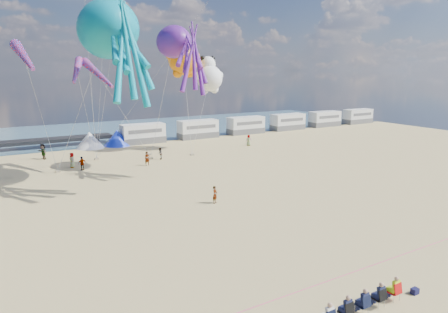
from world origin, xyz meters
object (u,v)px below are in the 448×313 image
Objects in this scene: windsock_right at (77,71)px; tent_blue at (117,138)px; motorhome_2 at (246,125)px; spectator_row at (362,301)px; beachgoer_0 at (249,140)px; sandbag_b at (151,158)px; beachgoer_3 at (82,163)px; motorhome_4 at (325,119)px; motorhome_5 at (358,116)px; sandbag_d at (149,154)px; motorhome_0 at (143,134)px; standing_person at (215,195)px; beachgoer_6 at (72,160)px; beachgoer_1 at (160,154)px; windsock_mid at (98,74)px; sandbag_a at (58,171)px; tent_white at (90,140)px; sandbag_e at (96,159)px; kite_panda at (210,78)px; sandbag_c at (192,155)px; motorhome_1 at (198,129)px; beachgoer_4 at (43,152)px; kite_octopus_teal at (108,29)px; motorhome_3 at (288,122)px; kite_teddy_orange at (183,59)px; windsock_left at (24,56)px; cooler_navy at (415,291)px; beachgoer_5 at (147,159)px.

tent_blue is at bearing 80.13° from windsock_right.
spectator_row is (-24.97, -47.89, -0.85)m from motorhome_2.
sandbag_b is at bearing 47.01° from beachgoer_0.
motorhome_4 is at bearing -179.24° from beachgoer_3.
sandbag_d is at bearing -169.63° from motorhome_5.
motorhome_0 is 48.27m from spectator_row.
spectator_row is at bearing -131.40° from standing_person.
standing_person is at bearing 92.19° from beachgoer_0.
beachgoer_6 is (-25.30, -1.14, 0.04)m from beachgoer_0.
beachgoer_1 is 0.24× the size of windsock_mid.
sandbag_a is at bearing -62.91° from beachgoer_1.
tent_white is 8.50m from sandbag_e.
standing_person is 0.24× the size of kite_panda.
standing_person is at bearing -110.02° from sandbag_c.
motorhome_1 is 1.65× the size of tent_blue.
beachgoer_4 is at bearing 76.35° from standing_person.
tent_white is 16.84m from windsock_mid.
kite_octopus_teal is at bearing -165.88° from kite_panda.
motorhome_1 is 4.38× the size of beachgoer_1.
motorhome_2 is at bearing -79.15° from beachgoer_0.
motorhome_0 is 28.50m from motorhome_3.
kite_panda is at bearing 9.07° from sandbag_a.
sandbag_d is 0.07× the size of kite_teddy_orange.
motorhome_3 is at bearing 0.00° from motorhome_0.
motorhome_0 is 13.20× the size of sandbag_b.
motorhome_5 is 1.65× the size of tent_white.
cooler_navy is at bearing -72.53° from windsock_left.
motorhome_5 is 71.78m from spectator_row.
standing_person is at bearing -92.88° from beachgoer_5.
sandbag_a is at bearing -166.59° from kite_teddy_orange.
cooler_navy is (1.66, -48.10, -1.05)m from tent_blue.
motorhome_0 is 1.00× the size of motorhome_5.
standing_person is at bearing -108.80° from kite_teddy_orange.
sandbag_a is at bearing 108.58° from cooler_navy.
sandbag_b is (-21.99, -11.50, -1.39)m from motorhome_2.
motorhome_4 is 65.02m from spectator_row.
tent_white is 18.05m from kite_teddy_orange.
spectator_row is 0.87× the size of windsock_left.
beachgoer_4 reaches higher than sandbag_d.
motorhome_0 is 1.31× the size of windsock_right.
kite_octopus_teal is at bearing -105.90° from tent_blue.
motorhome_2 is 0.93× the size of kite_teddy_orange.
beachgoer_4 is at bearing -161.36° from beachgoer_6.
beachgoer_3 is (-24.56, -3.05, -0.04)m from beachgoer_0.
kite_octopus_teal is at bearing 63.64° from beachgoer_0.
tent_blue reaches higher than beachgoer_1.
motorhome_2 is at bearing 0.00° from tent_blue.
motorhome_2 reaches higher than beachgoer_1.
motorhome_4 is 1.08× the size of spectator_row.
beachgoer_1 is at bearing 83.27° from beachgoer_6.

